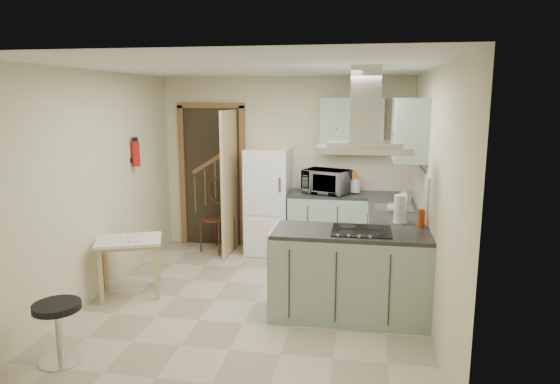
% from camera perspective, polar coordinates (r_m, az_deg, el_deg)
% --- Properties ---
extents(floor, '(4.20, 4.20, 0.00)m').
position_cam_1_polar(floor, '(5.60, -2.84, -12.44)').
color(floor, '#BFAD94').
rests_on(floor, ground).
extents(ceiling, '(4.20, 4.20, 0.00)m').
position_cam_1_polar(ceiling, '(5.16, -3.10, 14.02)').
color(ceiling, silver).
rests_on(ceiling, back_wall).
extents(back_wall, '(3.60, 0.00, 3.60)m').
position_cam_1_polar(back_wall, '(7.28, 0.62, 3.22)').
color(back_wall, beige).
rests_on(back_wall, floor).
extents(left_wall, '(0.00, 4.20, 4.20)m').
position_cam_1_polar(left_wall, '(5.89, -20.32, 0.75)').
color(left_wall, beige).
rests_on(left_wall, floor).
extents(right_wall, '(0.00, 4.20, 4.20)m').
position_cam_1_polar(right_wall, '(5.16, 16.94, -0.38)').
color(right_wall, beige).
rests_on(right_wall, floor).
extents(doorway, '(1.10, 0.12, 2.10)m').
position_cam_1_polar(doorway, '(7.53, -7.72, 1.83)').
color(doorway, brown).
rests_on(doorway, floor).
extents(fridge, '(0.60, 0.60, 1.50)m').
position_cam_1_polar(fridge, '(7.10, -1.36, -1.06)').
color(fridge, white).
rests_on(fridge, floor).
extents(counter_back, '(1.08, 0.60, 0.90)m').
position_cam_1_polar(counter_back, '(7.06, 5.53, -3.68)').
color(counter_back, '#9EB2A0').
rests_on(counter_back, floor).
extents(counter_right, '(0.60, 1.95, 0.90)m').
position_cam_1_polar(counter_right, '(6.41, 12.64, -5.41)').
color(counter_right, '#9EB2A0').
rests_on(counter_right, floor).
extents(splashback, '(1.68, 0.02, 0.50)m').
position_cam_1_polar(splashback, '(7.19, 8.18, 2.22)').
color(splashback, beige).
rests_on(splashback, counter_back).
extents(wall_cabinet_back, '(0.85, 0.35, 0.70)m').
position_cam_1_polar(wall_cabinet_back, '(6.96, 8.22, 7.73)').
color(wall_cabinet_back, '#9EB2A0').
rests_on(wall_cabinet_back, back_wall).
extents(wall_cabinet_right, '(0.35, 0.90, 0.70)m').
position_cam_1_polar(wall_cabinet_right, '(5.91, 14.55, 6.97)').
color(wall_cabinet_right, '#9EB2A0').
rests_on(wall_cabinet_right, right_wall).
extents(peninsula, '(1.55, 0.65, 0.90)m').
position_cam_1_polar(peninsula, '(5.16, 8.02, -9.26)').
color(peninsula, '#9EB2A0').
rests_on(peninsula, floor).
extents(hob, '(0.58, 0.50, 0.01)m').
position_cam_1_polar(hob, '(5.02, 9.30, -4.40)').
color(hob, black).
rests_on(hob, peninsula).
extents(extractor_hood, '(0.90, 0.55, 0.10)m').
position_cam_1_polar(extractor_hood, '(4.87, 9.59, 4.89)').
color(extractor_hood, silver).
rests_on(extractor_hood, ceiling).
extents(sink, '(0.45, 0.40, 0.01)m').
position_cam_1_polar(sink, '(6.13, 12.89, -1.77)').
color(sink, silver).
rests_on(sink, counter_right).
extents(fire_extinguisher, '(0.10, 0.10, 0.32)m').
position_cam_1_polar(fire_extinguisher, '(6.62, -16.16, 4.22)').
color(fire_extinguisher, '#B2140F').
rests_on(fire_extinguisher, left_wall).
extents(drop_leaf_table, '(0.84, 0.74, 0.66)m').
position_cam_1_polar(drop_leaf_table, '(5.92, -16.74, -8.22)').
color(drop_leaf_table, tan).
rests_on(drop_leaf_table, floor).
extents(bentwood_chair, '(0.57, 0.57, 0.96)m').
position_cam_1_polar(bentwood_chair, '(7.27, -7.19, -3.04)').
color(bentwood_chair, '#55371C').
rests_on(bentwood_chair, floor).
extents(stool, '(0.49, 0.49, 0.53)m').
position_cam_1_polar(stool, '(4.73, -23.95, -14.45)').
color(stool, black).
rests_on(stool, floor).
extents(microwave, '(0.70, 0.60, 0.33)m').
position_cam_1_polar(microwave, '(6.90, 5.32, 1.21)').
color(microwave, black).
rests_on(microwave, counter_back).
extents(kettle, '(0.14, 0.14, 0.20)m').
position_cam_1_polar(kettle, '(6.95, 8.63, 0.65)').
color(kettle, silver).
rests_on(kettle, counter_back).
extents(cereal_box, '(0.15, 0.22, 0.30)m').
position_cam_1_polar(cereal_box, '(7.06, 8.09, 1.23)').
color(cereal_box, orange).
rests_on(cereal_box, counter_back).
extents(soap_bottle, '(0.11, 0.11, 0.20)m').
position_cam_1_polar(soap_bottle, '(6.44, 14.07, -0.37)').
color(soap_bottle, '#A4A3AE').
rests_on(soap_bottle, counter_right).
extents(paper_towel, '(0.14, 0.14, 0.31)m').
position_cam_1_polar(paper_towel, '(5.39, 13.52, -1.86)').
color(paper_towel, white).
rests_on(paper_towel, counter_right).
extents(cup, '(0.16, 0.16, 0.10)m').
position_cam_1_polar(cup, '(5.89, 12.79, -1.82)').
color(cup, white).
rests_on(cup, counter_right).
extents(red_bottle, '(0.07, 0.07, 0.19)m').
position_cam_1_polar(red_bottle, '(5.27, 15.87, -2.92)').
color(red_bottle, '#A5370E').
rests_on(red_bottle, peninsula).
extents(book, '(0.23, 0.25, 0.09)m').
position_cam_1_polar(book, '(5.75, -16.97, -4.89)').
color(book, maroon).
rests_on(book, drop_leaf_table).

